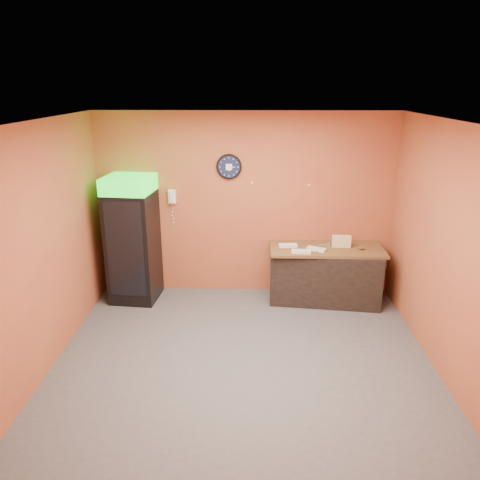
{
  "coord_description": "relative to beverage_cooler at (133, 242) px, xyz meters",
  "views": [
    {
      "loc": [
        0.07,
        -4.93,
        3.17
      ],
      "look_at": [
        -0.05,
        0.6,
        1.31
      ],
      "focal_mm": 35.0,
      "sensor_mm": 36.0,
      "label": 1
    }
  ],
  "objects": [
    {
      "name": "prep_counter",
      "position": [
        2.89,
        0.03,
        -0.53
      ],
      "size": [
        1.69,
        0.9,
        0.81
      ],
      "primitive_type": "cube",
      "rotation": [
        0.0,
        0.0,
        -0.12
      ],
      "color": "black",
      "rests_on": "floor"
    },
    {
      "name": "sub_roll_stack",
      "position": [
        3.11,
        0.07,
        0.0
      ],
      "size": [
        0.28,
        0.1,
        0.17
      ],
      "rotation": [
        0.0,
        0.0,
        -0.03
      ],
      "color": "beige",
      "rests_on": "butcher_paper"
    },
    {
      "name": "wall_phone",
      "position": [
        0.56,
        0.34,
        0.61
      ],
      "size": [
        0.11,
        0.1,
        0.21
      ],
      "color": "white",
      "rests_on": "back_wall"
    },
    {
      "name": "wrapped_sandwich_mid",
      "position": [
        2.72,
        -0.09,
        -0.07
      ],
      "size": [
        0.29,
        0.22,
        0.04
      ],
      "primitive_type": "cube",
      "rotation": [
        0.0,
        0.0,
        -0.49
      ],
      "color": "silver",
      "rests_on": "butcher_paper"
    },
    {
      "name": "kitchen_tool",
      "position": [
        2.93,
        0.13,
        -0.06
      ],
      "size": [
        0.05,
        0.05,
        0.05
      ],
      "primitive_type": "cylinder",
      "color": "silver",
      "rests_on": "butcher_paper"
    },
    {
      "name": "floor",
      "position": [
        1.67,
        -1.61,
        -0.93
      ],
      "size": [
        4.5,
        4.5,
        0.0
      ],
      "primitive_type": "plane",
      "color": "#47474C",
      "rests_on": "ground"
    },
    {
      "name": "beverage_cooler",
      "position": [
        0.0,
        0.0,
        0.0
      ],
      "size": [
        0.73,
        0.74,
        1.91
      ],
      "rotation": [
        0.0,
        0.0,
        -0.1
      ],
      "color": "black",
      "rests_on": "floor"
    },
    {
      "name": "wrapped_sandwich_left",
      "position": [
        2.48,
        -0.19,
        -0.07
      ],
      "size": [
        0.29,
        0.13,
        0.04
      ],
      "primitive_type": "cube",
      "rotation": [
        0.0,
        0.0,
        -0.07
      ],
      "color": "silver",
      "rests_on": "butcher_paper"
    },
    {
      "name": "butcher_paper",
      "position": [
        2.89,
        0.03,
        -0.11
      ],
      "size": [
        1.69,
        0.75,
        0.04
      ],
      "primitive_type": "cube",
      "rotation": [
        0.0,
        0.0,
        -0.01
      ],
      "color": "brown",
      "rests_on": "prep_counter"
    },
    {
      "name": "wrapped_sandwich_right",
      "position": [
        2.31,
        0.06,
        -0.07
      ],
      "size": [
        0.28,
        0.13,
        0.04
      ],
      "primitive_type": "cube",
      "rotation": [
        0.0,
        0.0,
        0.09
      ],
      "color": "silver",
      "rests_on": "butcher_paper"
    },
    {
      "name": "right_wall",
      "position": [
        3.92,
        -1.61,
        0.47
      ],
      "size": [
        0.02,
        4.0,
        2.8
      ],
      "primitive_type": "cube",
      "color": "#A95D2F",
      "rests_on": "floor"
    },
    {
      "name": "left_wall",
      "position": [
        -0.58,
        -1.61,
        0.47
      ],
      "size": [
        0.02,
        4.0,
        2.8
      ],
      "primitive_type": "cube",
      "color": "#A95D2F",
      "rests_on": "floor"
    },
    {
      "name": "wall_clock",
      "position": [
        1.43,
        0.36,
        1.06
      ],
      "size": [
        0.38,
        0.06,
        0.38
      ],
      "color": "black",
      "rests_on": "back_wall"
    },
    {
      "name": "ceiling",
      "position": [
        1.67,
        -1.61,
        1.87
      ],
      "size": [
        4.5,
        4.0,
        0.02
      ],
      "primitive_type": "cube",
      "color": "white",
      "rests_on": "back_wall"
    },
    {
      "name": "back_wall",
      "position": [
        1.67,
        0.39,
        0.47
      ],
      "size": [
        4.5,
        0.02,
        2.8
      ],
      "primitive_type": "cube",
      "color": "#A95D2F",
      "rests_on": "floor"
    }
  ]
}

